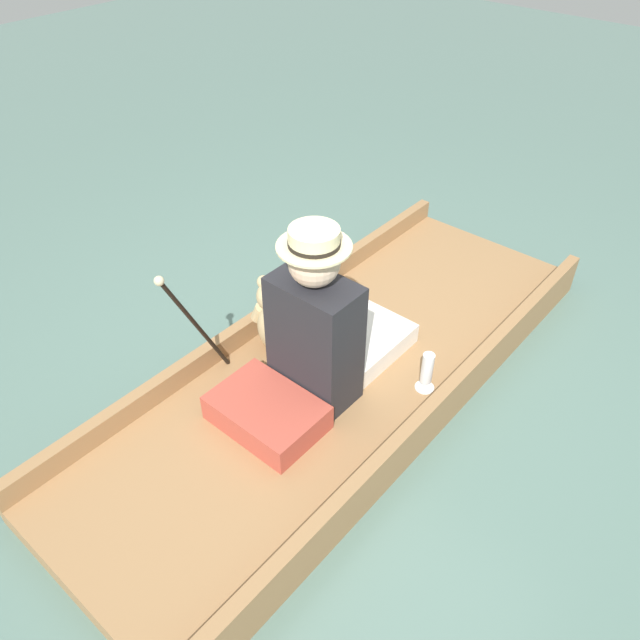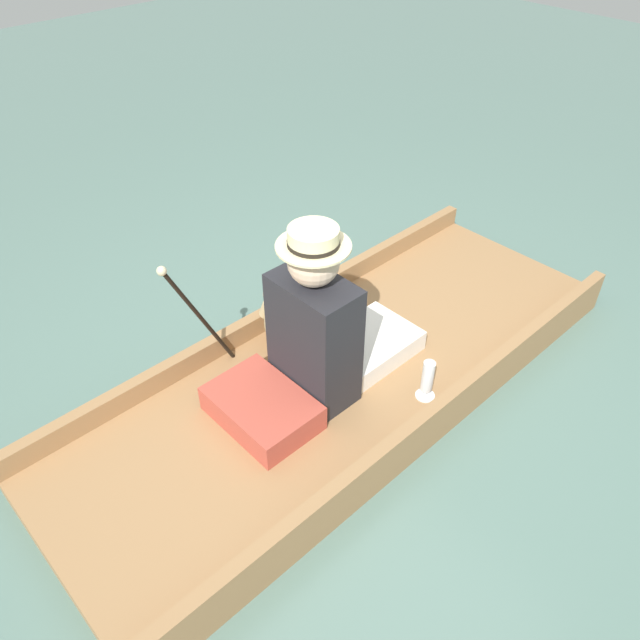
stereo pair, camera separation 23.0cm
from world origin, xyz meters
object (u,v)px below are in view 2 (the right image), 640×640
seated_person (326,328)px  teddy_bear (281,315)px  wine_glass (428,378)px  walking_cane (193,308)px

seated_person → teddy_bear: size_ratio=2.06×
wine_glass → walking_cane: size_ratio=0.31×
teddy_bear → wine_glass: bearing=18.9°
wine_glass → walking_cane: 1.12m
teddy_bear → walking_cane: (-0.10, -0.42, 0.21)m
walking_cane → seated_person: bearing=41.6°
teddy_bear → wine_glass: (0.74, 0.25, -0.08)m
wine_glass → walking_cane: (-0.85, -0.68, 0.29)m
teddy_bear → walking_cane: walking_cane is taller
wine_glass → walking_cane: bearing=-141.4°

